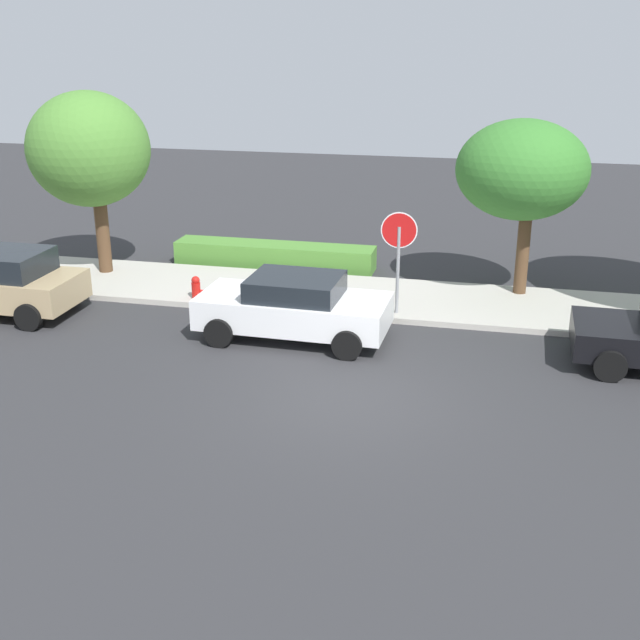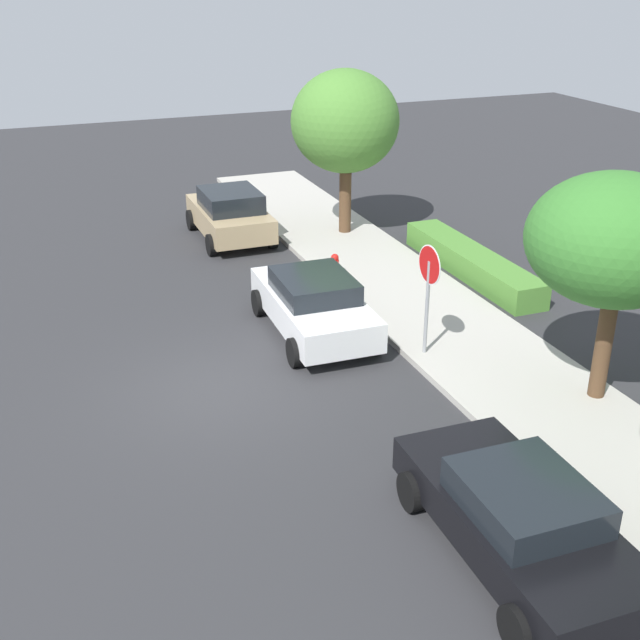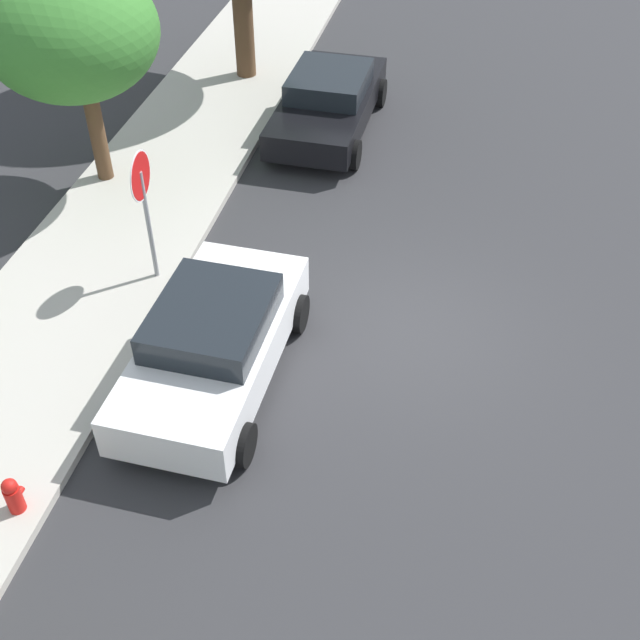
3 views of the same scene
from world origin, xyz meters
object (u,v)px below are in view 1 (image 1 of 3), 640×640
parked_car_white (294,306)px  parked_car_tan (1,282)px  street_tree_far (522,170)px  stop_sign (399,246)px  fire_hydrant (196,290)px  street_tree_near_corner (89,150)px

parked_car_white → parked_car_tan: size_ratio=1.10×
street_tree_far → parked_car_white: bearing=-139.3°
parked_car_white → street_tree_far: 6.71m
parked_car_white → parked_car_tan: parked_car_tan is taller
street_tree_far → stop_sign: bearing=-139.7°
parked_car_tan → street_tree_far: (12.01, 4.02, 2.46)m
stop_sign → fire_hydrant: (-5.04, -0.05, -1.43)m
parked_car_tan → fire_hydrant: size_ratio=5.38×
fire_hydrant → street_tree_far: bearing=16.7°
parked_car_white → fire_hydrant: 3.48m
stop_sign → parked_car_white: 2.91m
parked_car_white → street_tree_near_corner: (-6.52, 3.48, 2.73)m
parked_car_tan → street_tree_far: street_tree_far is taller
stop_sign → parked_car_tan: stop_sign is taller
street_tree_far → fire_hydrant: street_tree_far is taller
stop_sign → parked_car_tan: bearing=-169.4°
stop_sign → fire_hydrant: size_ratio=3.60×
parked_car_tan → street_tree_near_corner: (0.77, 3.44, 2.67)m
street_tree_near_corner → street_tree_far: 11.26m
parked_car_white → stop_sign: bearing=41.1°
street_tree_far → fire_hydrant: bearing=-163.3°
parked_car_tan → street_tree_far: size_ratio=0.86×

